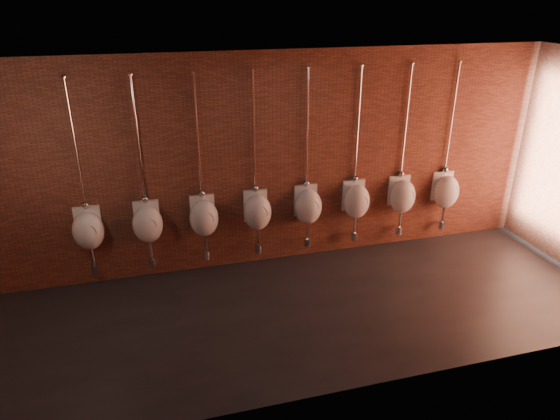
{
  "coord_description": "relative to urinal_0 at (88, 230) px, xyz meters",
  "views": [
    {
      "loc": [
        -1.8,
        -5.28,
        3.91
      ],
      "look_at": [
        -0.12,
        0.9,
        1.1
      ],
      "focal_mm": 32.0,
      "sensor_mm": 36.0,
      "label": 1
    }
  ],
  "objects": [
    {
      "name": "urinal_4",
      "position": [
        3.17,
        0.0,
        0.0
      ],
      "size": [
        0.44,
        0.38,
        2.72
      ],
      "color": "white",
      "rests_on": "ground"
    },
    {
      "name": "urinal_0",
      "position": [
        0.0,
        0.0,
        0.0
      ],
      "size": [
        0.44,
        0.38,
        2.72
      ],
      "color": "white",
      "rests_on": "ground"
    },
    {
      "name": "ground",
      "position": [
        2.72,
        -1.35,
        -0.92
      ],
      "size": [
        8.5,
        8.5,
        0.0
      ],
      "primitive_type": "plane",
      "color": "black",
      "rests_on": "ground"
    },
    {
      "name": "urinal_7",
      "position": [
        5.55,
        0.0,
        0.0
      ],
      "size": [
        0.44,
        0.38,
        2.72
      ],
      "color": "white",
      "rests_on": "ground"
    },
    {
      "name": "urinal_5",
      "position": [
        3.97,
        0.0,
        0.0
      ],
      "size": [
        0.44,
        0.38,
        2.72
      ],
      "color": "white",
      "rests_on": "ground"
    },
    {
      "name": "room_shell",
      "position": [
        2.72,
        -1.35,
        1.09
      ],
      "size": [
        8.54,
        3.04,
        3.22
      ],
      "color": "black",
      "rests_on": "ground"
    },
    {
      "name": "urinal_3",
      "position": [
        2.38,
        0.0,
        0.0
      ],
      "size": [
        0.44,
        0.38,
        2.72
      ],
      "color": "white",
      "rests_on": "ground"
    },
    {
      "name": "urinal_1",
      "position": [
        0.79,
        0.0,
        0.0
      ],
      "size": [
        0.44,
        0.38,
        2.72
      ],
      "color": "white",
      "rests_on": "ground"
    },
    {
      "name": "urinal_6",
      "position": [
        4.76,
        0.0,
        0.0
      ],
      "size": [
        0.44,
        0.38,
        2.72
      ],
      "color": "white",
      "rests_on": "ground"
    },
    {
      "name": "urinal_2",
      "position": [
        1.59,
        0.0,
        0.0
      ],
      "size": [
        0.44,
        0.38,
        2.72
      ],
      "color": "white",
      "rests_on": "ground"
    }
  ]
}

